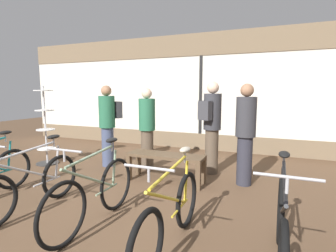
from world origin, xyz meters
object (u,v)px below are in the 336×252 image
Objects in this scene: customer_by_window at (108,123)px; customer_mid_floor at (147,127)px; bicycle_far_right at (281,230)px; customer_near_bench at (245,132)px; customer_near_rack at (212,125)px; bicycle_right at (171,215)px; bicycle_center at (94,194)px; accessory_rack at (46,133)px; display_bench at (166,159)px; bicycle_left at (31,185)px.

customer_mid_floor is at bearing 8.63° from customer_by_window.
customer_near_bench reaches higher than bicycle_far_right.
customer_by_window is at bearing -171.49° from customer_near_rack.
bicycle_right is at bearing -175.76° from bicycle_far_right.
bicycle_right is 0.99× the size of customer_by_window.
bicycle_right is 0.98× the size of bicycle_far_right.
accessory_rack is (-2.75, 1.82, 0.32)m from bicycle_center.
customer_near_rack reaches higher than bicycle_center.
customer_near_rack is (3.58, 0.74, 0.27)m from accessory_rack.
customer_near_rack is (0.64, 0.81, 0.57)m from display_bench.
display_bench is at bearing 136.57° from bicycle_far_right.
display_bench is 1.72m from customer_by_window.
bicycle_center is at bearing -125.40° from customer_near_bench.
bicycle_left is at bearing 177.51° from bicycle_right.
customer_near_bench reaches higher than customer_by_window.
customer_near_bench is (1.53, 2.15, 0.53)m from bicycle_center.
customer_near_rack reaches higher than accessory_rack.
bicycle_center is at bearing 173.64° from bicycle_right.
customer_mid_floor is at bearing 137.00° from bicycle_far_right.
customer_near_rack reaches higher than bicycle_right.
bicycle_left is 1.01× the size of customer_mid_floor.
bicycle_left is 0.99× the size of bicycle_right.
bicycle_center is (1.03, 0.03, 0.02)m from bicycle_left.
customer_near_bench is at bearing 40.40° from bicycle_left.
customer_by_window is 1.04× the size of customer_mid_floor.
customer_by_window is at bearing 163.06° from display_bench.
customer_near_bench reaches higher than bicycle_center.
bicycle_far_right is 5.20m from accessory_rack.
bicycle_left is 2.16m from display_bench.
customer_mid_floor is at bearing 77.18° from bicycle_left.
customer_mid_floor is (-1.32, -0.20, -0.09)m from customer_near_rack.
customer_near_bench is (0.47, 2.26, 0.56)m from bicycle_right.
bicycle_center is 0.97× the size of accessory_rack.
accessory_rack is at bearing 153.00° from bicycle_right.
customer_near_bench is at bearing 104.61° from bicycle_far_right.
bicycle_left is at bearing -81.51° from customer_by_window.
customer_by_window is (1.38, 0.41, 0.23)m from accessory_rack.
customer_near_bench is at bearing -31.03° from customer_near_rack.
bicycle_left is 2.08m from bicycle_right.
bicycle_far_right is 1.26× the size of display_bench.
bicycle_left and bicycle_right have the same top height.
display_bench is (1.23, 1.78, 0.04)m from bicycle_left.
customer_near_rack reaches higher than customer_near_bench.
bicycle_left is at bearing -124.56° from display_bench.
customer_near_rack is 1.03× the size of customer_near_bench.
display_bench is (-0.86, 1.87, 0.04)m from bicycle_right.
bicycle_far_right is at bearing -64.18° from customer_near_rack.
customer_near_bench is at bearing -1.68° from customer_by_window.
bicycle_far_right is 1.00× the size of customer_near_bench.
bicycle_center is at bearing -108.11° from customer_near_rack.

